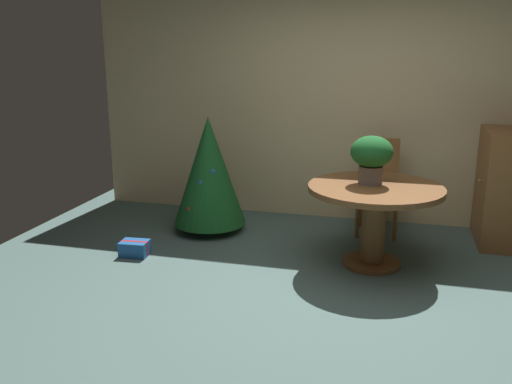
{
  "coord_description": "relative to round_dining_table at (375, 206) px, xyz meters",
  "views": [
    {
      "loc": [
        0.43,
        -3.84,
        1.9
      ],
      "look_at": [
        -0.68,
        0.39,
        0.72
      ],
      "focal_mm": 38.23,
      "sensor_mm": 36.0,
      "label": 1
    }
  ],
  "objects": [
    {
      "name": "wooden_cabinet",
      "position": [
        1.18,
        0.91,
        0.02
      ],
      "size": [
        0.44,
        0.76,
        1.13
      ],
      "color": "brown",
      "rests_on": "ground_plane"
    },
    {
      "name": "round_dining_table",
      "position": [
        0.0,
        0.0,
        0.0
      ],
      "size": [
        1.17,
        1.17,
        0.73
      ],
      "color": "brown",
      "rests_on": "ground_plane"
    },
    {
      "name": "ground_plane",
      "position": [
        -0.28,
        -0.82,
        -0.55
      ],
      "size": [
        6.6,
        6.6,
        0.0
      ],
      "primitive_type": "plane",
      "color": "#4C6660"
    },
    {
      "name": "wooden_chair_far",
      "position": [
        0.0,
        0.96,
        -0.01
      ],
      "size": [
        0.42,
        0.42,
        0.98
      ],
      "color": "brown",
      "rests_on": "ground_plane"
    },
    {
      "name": "holiday_tree",
      "position": [
        -1.71,
        0.53,
        0.1
      ],
      "size": [
        0.75,
        0.75,
        1.21
      ],
      "color": "brown",
      "rests_on": "ground_plane"
    },
    {
      "name": "back_wall_panel",
      "position": [
        -0.28,
        1.38,
        0.75
      ],
      "size": [
        6.0,
        0.1,
        2.6
      ],
      "primitive_type": "cube",
      "color": "beige",
      "rests_on": "ground_plane"
    },
    {
      "name": "gift_box_blue",
      "position": [
        -2.16,
        -0.33,
        -0.48
      ],
      "size": [
        0.27,
        0.21,
        0.14
      ],
      "color": "#1E569E",
      "rests_on": "ground_plane"
    },
    {
      "name": "flower_vase",
      "position": [
        -0.05,
        0.07,
        0.44
      ],
      "size": [
        0.37,
        0.37,
        0.42
      ],
      "color": "#665B51",
      "rests_on": "round_dining_table"
    }
  ]
}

